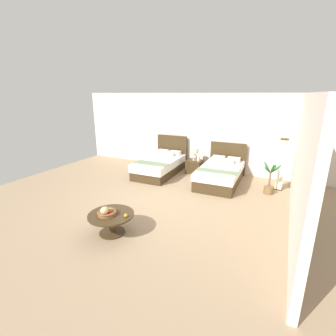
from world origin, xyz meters
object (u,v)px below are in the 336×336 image
at_px(vase, 198,158).
at_px(fruit_bowl, 106,212).
at_px(bed_near_corner, 221,174).
at_px(coffee_table, 111,219).
at_px(loose_apple, 126,215).
at_px(table_lamp, 195,153).
at_px(bed_near_window, 160,165).
at_px(potted_palm, 269,183).
at_px(floor_lamp_corner, 281,165).
at_px(nightstand, 194,167).

xyz_separation_m(vase, fruit_bowl, (-0.33, -4.44, -0.07)).
relative_size(bed_near_corner, vase, 11.27).
bearing_deg(coffee_table, loose_apple, 4.29).
height_order(bed_near_corner, table_lamp, bed_near_corner).
bearing_deg(fruit_bowl, table_lamp, 87.80).
bearing_deg(bed_near_window, potted_palm, -4.37).
distance_m(bed_near_corner, floor_lamp_corner, 1.74).
bearing_deg(vase, floor_lamp_corner, -7.20).
relative_size(table_lamp, loose_apple, 5.98).
distance_m(nightstand, coffee_table, 4.40).
bearing_deg(table_lamp, fruit_bowl, -92.20).
distance_m(nightstand, floor_lamp_corner, 2.83).
xyz_separation_m(bed_near_window, table_lamp, (1.04, 0.59, 0.42)).
height_order(vase, coffee_table, vase).
xyz_separation_m(bed_near_window, vase, (1.20, 0.53, 0.26)).
height_order(bed_near_window, potted_palm, bed_near_window).
bearing_deg(table_lamp, potted_palm, -18.78).
bearing_deg(coffee_table, fruit_bowl, -123.05).
distance_m(nightstand, potted_palm, 2.66).
relative_size(coffee_table, fruit_bowl, 2.46).
bearing_deg(fruit_bowl, potted_palm, 53.44).
bearing_deg(nightstand, bed_near_window, -151.44).
bearing_deg(potted_palm, bed_near_corner, 169.45).
distance_m(fruit_bowl, loose_apple, 0.40).
bearing_deg(potted_palm, nightstand, 161.63).
distance_m(vase, coffee_table, 4.38).
relative_size(fruit_bowl, floor_lamp_corner, 0.24).
height_order(nightstand, floor_lamp_corner, floor_lamp_corner).
height_order(bed_near_window, vase, bed_near_window).
height_order(coffee_table, potted_palm, potted_palm).
bearing_deg(table_lamp, bed_near_window, -150.59).
height_order(vase, floor_lamp_corner, floor_lamp_corner).
bearing_deg(potted_palm, coffee_table, -126.63).
xyz_separation_m(bed_near_corner, fruit_bowl, (-1.25, -3.91, 0.19)).
height_order(floor_lamp_corner, potted_palm, floor_lamp_corner).
height_order(table_lamp, coffee_table, table_lamp).
bearing_deg(vase, loose_apple, -89.24).
bearing_deg(floor_lamp_corner, bed_near_window, -177.01).
height_order(loose_apple, potted_palm, potted_palm).
relative_size(vase, coffee_table, 0.21).
xyz_separation_m(vase, floor_lamp_corner, (2.60, -0.33, 0.19)).
relative_size(floor_lamp_corner, potted_palm, 1.60).
height_order(table_lamp, fruit_bowl, table_lamp).
relative_size(table_lamp, vase, 2.19).
relative_size(table_lamp, floor_lamp_corner, 0.28).
bearing_deg(bed_near_corner, coffee_table, -107.47).
height_order(nightstand, vase, vase).
bearing_deg(potted_palm, vase, 161.37).
height_order(bed_near_window, fruit_bowl, bed_near_window).
bearing_deg(fruit_bowl, coffee_table, 56.95).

